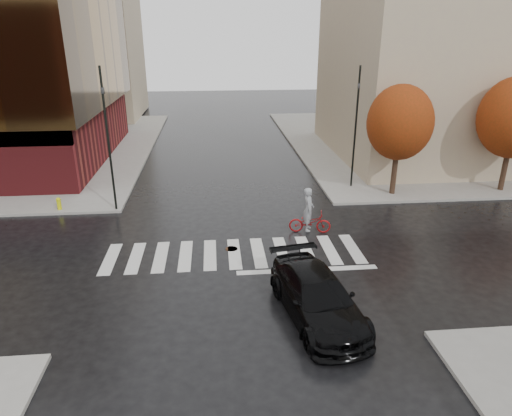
# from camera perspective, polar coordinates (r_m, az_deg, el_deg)

# --- Properties ---
(ground) EXTENTS (120.00, 120.00, 0.00)m
(ground) POSITION_cam_1_polar(r_m,az_deg,el_deg) (20.36, -2.65, -6.36)
(ground) COLOR black
(ground) RESTS_ON ground
(sidewalk_ne) EXTENTS (30.00, 30.00, 0.15)m
(sidewalk_ne) POSITION_cam_1_polar(r_m,az_deg,el_deg) (45.64, 23.44, 7.78)
(sidewalk_ne) COLOR gray
(sidewalk_ne) RESTS_ON ground
(crosswalk) EXTENTS (12.00, 3.00, 0.01)m
(crosswalk) POSITION_cam_1_polar(r_m,az_deg,el_deg) (20.80, -2.72, -5.70)
(crosswalk) COLOR silver
(crosswalk) RESTS_ON ground
(building_ne_tan) EXTENTS (16.00, 16.00, 18.00)m
(building_ne_tan) POSITION_cam_1_polar(r_m,az_deg,el_deg) (39.25, 22.86, 19.39)
(building_ne_tan) COLOR tan
(building_ne_tan) RESTS_ON sidewalk_ne
(building_nw_far) EXTENTS (14.00, 12.00, 20.00)m
(building_nw_far) POSITION_cam_1_polar(r_m,az_deg,el_deg) (57.08, -22.39, 20.62)
(building_nw_far) COLOR tan
(building_nw_far) RESTS_ON sidewalk_nw
(tree_ne_a) EXTENTS (3.80, 3.80, 6.50)m
(tree_ne_a) POSITION_cam_1_polar(r_m,az_deg,el_deg) (28.04, 17.54, 10.13)
(tree_ne_a) COLOR #322316
(tree_ne_a) RESTS_ON sidewalk_ne
(sedan) EXTENTS (3.14, 5.81, 1.60)m
(sedan) POSITION_cam_1_polar(r_m,az_deg,el_deg) (16.32, 7.67, -10.95)
(sedan) COLOR black
(sedan) RESTS_ON ground
(cyclist) EXTENTS (2.16, 1.08, 2.34)m
(cyclist) POSITION_cam_1_polar(r_m,az_deg,el_deg) (22.74, 6.68, -1.18)
(cyclist) COLOR maroon
(cyclist) RESTS_ON ground
(traffic_light_nw) EXTENTS (0.20, 0.17, 7.66)m
(traffic_light_nw) POSITION_cam_1_polar(r_m,az_deg,el_deg) (25.41, -18.12, 9.20)
(traffic_light_nw) COLOR black
(traffic_light_nw) RESTS_ON sidewalk_nw
(traffic_light_ne) EXTENTS (0.21, 0.23, 7.39)m
(traffic_light_ne) POSITION_cam_1_polar(r_m,az_deg,el_deg) (28.82, 12.41, 10.72)
(traffic_light_ne) COLOR black
(traffic_light_ne) RESTS_ON sidewalk_ne
(fire_hydrant) EXTENTS (0.25, 0.25, 0.70)m
(fire_hydrant) POSITION_cam_1_polar(r_m,az_deg,el_deg) (27.49, -23.42, 0.59)
(fire_hydrant) COLOR #CDD00C
(fire_hydrant) RESTS_ON sidewalk_nw
(manhole) EXTENTS (0.67, 0.67, 0.01)m
(manhole) POSITION_cam_1_polar(r_m,az_deg,el_deg) (21.24, -3.08, -5.11)
(manhole) COLOR #432818
(manhole) RESTS_ON ground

